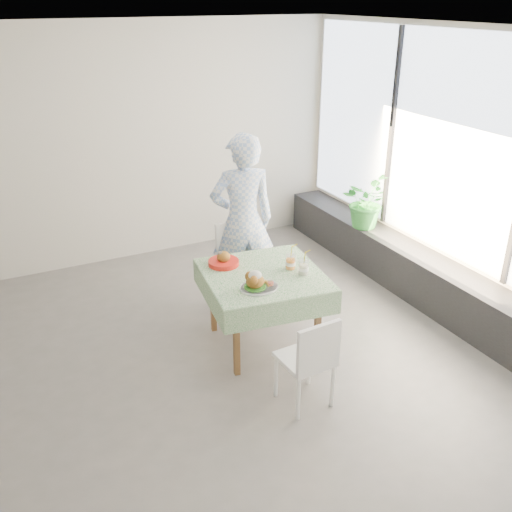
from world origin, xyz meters
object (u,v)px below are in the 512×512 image
juice_cup_orange (291,263)px  potted_plant (365,201)px  diner (243,221)px  main_dish (257,283)px  chair_far (243,283)px  chair_near (305,376)px  cafe_table (263,301)px

juice_cup_orange → potted_plant: (1.61, 1.05, 0.01)m
diner → main_dish: bearing=81.2°
main_dish → juice_cup_orange: juice_cup_orange is taller
chair_far → main_dish: 1.14m
chair_near → chair_far: bearing=82.1°
chair_far → diner: (0.06, 0.13, 0.63)m
chair_near → cafe_table: bearing=84.3°
juice_cup_orange → main_dish: bearing=-154.6°
cafe_table → potted_plant: 2.17m
cafe_table → main_dish: size_ratio=3.41×
juice_cup_orange → chair_far: bearing=99.8°
diner → potted_plant: diner is taller
diner → cafe_table: bearing=87.4°
chair_far → potted_plant: bearing=9.7°
cafe_table → chair_far: (0.14, 0.73, -0.18)m
cafe_table → chair_near: bearing=-95.7°
potted_plant → juice_cup_orange: bearing=-146.9°
chair_near → diner: diner is taller
chair_near → potted_plant: (1.97, 1.94, 0.57)m
main_dish → chair_far: bearing=71.6°
main_dish → juice_cup_orange: size_ratio=1.25×
potted_plant → chair_near: bearing=-135.5°
main_dish → juice_cup_orange: (0.45, 0.21, 0.01)m
cafe_table → chair_near: size_ratio=1.44×
diner → main_dish: diner is taller
juice_cup_orange → diner: bearing=94.2°
chair_near → diner: 1.91m
chair_near → main_dish: bearing=97.9°
diner → chair_far: bearing=74.1°
chair_far → chair_near: size_ratio=1.13×
juice_cup_orange → cafe_table: bearing=175.0°
main_dish → cafe_table: bearing=52.1°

